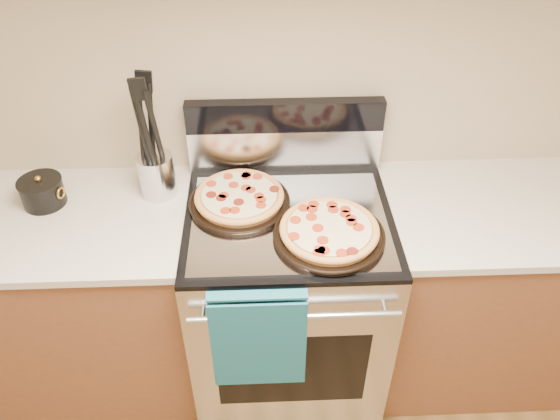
{
  "coord_description": "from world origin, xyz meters",
  "views": [
    {
      "loc": [
        -0.1,
        0.12,
        2.19
      ],
      "look_at": [
        -0.04,
        1.55,
        1.03
      ],
      "focal_mm": 35.0,
      "sensor_mm": 36.0,
      "label": 1
    }
  ],
  "objects_px": {
    "range_body": "(288,302)",
    "saucepan": "(43,193)",
    "pepperoni_pizza_back": "(239,198)",
    "utensil_crock": "(157,175)",
    "pepperoni_pizza_front": "(329,232)"
  },
  "relations": [
    {
      "from": "range_body",
      "to": "pepperoni_pizza_front",
      "type": "bearing_deg",
      "value": -44.59
    },
    {
      "from": "pepperoni_pizza_front",
      "to": "utensil_crock",
      "type": "xyz_separation_m",
      "value": [
        -0.62,
        0.3,
        0.04
      ]
    },
    {
      "from": "pepperoni_pizza_back",
      "to": "saucepan",
      "type": "height_order",
      "value": "saucepan"
    },
    {
      "from": "pepperoni_pizza_back",
      "to": "saucepan",
      "type": "xyz_separation_m",
      "value": [
        -0.73,
        0.06,
        0.01
      ]
    },
    {
      "from": "pepperoni_pizza_front",
      "to": "range_body",
      "type": "bearing_deg",
      "value": 135.41
    },
    {
      "from": "range_body",
      "to": "saucepan",
      "type": "relative_size",
      "value": 5.74
    },
    {
      "from": "range_body",
      "to": "pepperoni_pizza_back",
      "type": "bearing_deg",
      "value": 158.75
    },
    {
      "from": "pepperoni_pizza_front",
      "to": "utensil_crock",
      "type": "height_order",
      "value": "utensil_crock"
    },
    {
      "from": "utensil_crock",
      "to": "saucepan",
      "type": "bearing_deg",
      "value": -173.88
    },
    {
      "from": "range_body",
      "to": "saucepan",
      "type": "bearing_deg",
      "value": 172.21
    },
    {
      "from": "pepperoni_pizza_back",
      "to": "utensil_crock",
      "type": "bearing_deg",
      "value": 162.12
    },
    {
      "from": "range_body",
      "to": "pepperoni_pizza_front",
      "type": "distance_m",
      "value": 0.53
    },
    {
      "from": "utensil_crock",
      "to": "saucepan",
      "type": "distance_m",
      "value": 0.43
    },
    {
      "from": "range_body",
      "to": "pepperoni_pizza_back",
      "type": "xyz_separation_m",
      "value": [
        -0.18,
        0.07,
        0.5
      ]
    },
    {
      "from": "range_body",
      "to": "saucepan",
      "type": "distance_m",
      "value": 1.05
    }
  ]
}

